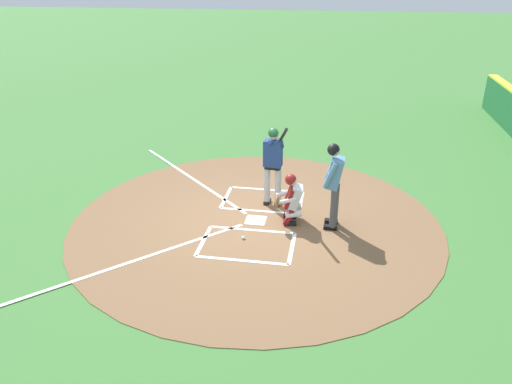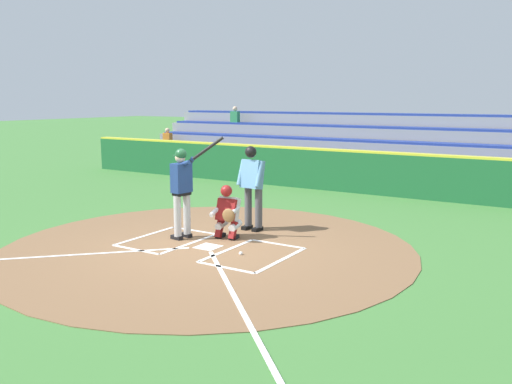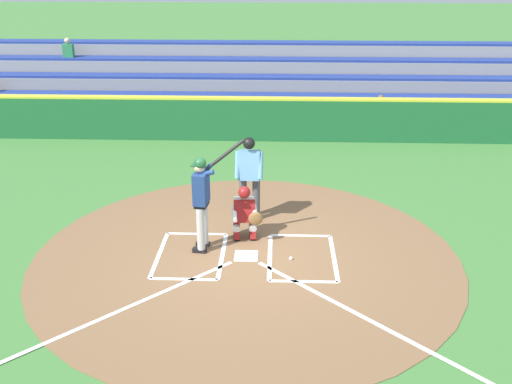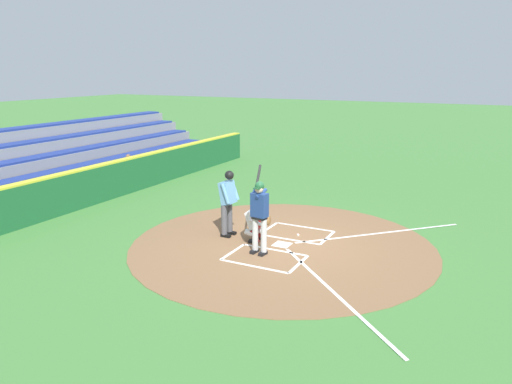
% 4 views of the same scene
% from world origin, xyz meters
% --- Properties ---
extents(ground_plane, '(120.00, 120.00, 0.00)m').
position_xyz_m(ground_plane, '(0.00, 0.00, 0.00)').
color(ground_plane, '#427A38').
extents(dirt_circle, '(8.00, 8.00, 0.01)m').
position_xyz_m(dirt_circle, '(0.00, 0.00, 0.01)').
color(dirt_circle, brown).
rests_on(dirt_circle, ground).
extents(home_plate_and_chalk, '(7.93, 4.91, 0.01)m').
position_xyz_m(home_plate_and_chalk, '(0.00, 0.88, 0.01)').
color(home_plate_and_chalk, white).
rests_on(home_plate_and_chalk, dirt_circle).
extents(batter, '(1.00, 0.62, 2.13)m').
position_xyz_m(batter, '(0.83, -0.26, 1.10)').
color(batter, '#BCBCBC').
rests_on(batter, ground).
extents(catcher, '(0.64, 0.62, 1.13)m').
position_xyz_m(catcher, '(0.06, -0.75, 0.59)').
color(catcher, black).
rests_on(catcher, ground).
extents(plate_umpire, '(0.59, 0.43, 1.86)m').
position_xyz_m(plate_umpire, '(0.01, -1.63, 1.08)').
color(plate_umpire, '#4C4C51').
rests_on(plate_umpire, ground).
extents(baseball, '(0.07, 0.07, 0.07)m').
position_xyz_m(baseball, '(-0.84, 0.11, 0.04)').
color(baseball, white).
rests_on(baseball, ground).
extents(backstop_wall, '(22.00, 0.36, 1.31)m').
position_xyz_m(backstop_wall, '(0.00, -7.50, 0.65)').
color(backstop_wall, '#1E6033').
rests_on(backstop_wall, ground).
extents(bleacher_stand, '(20.00, 4.25, 2.55)m').
position_xyz_m(bleacher_stand, '(0.00, -10.76, 0.85)').
color(bleacher_stand, gray).
rests_on(bleacher_stand, ground).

